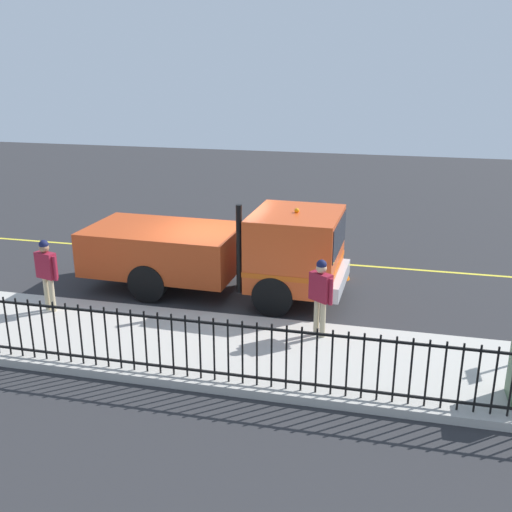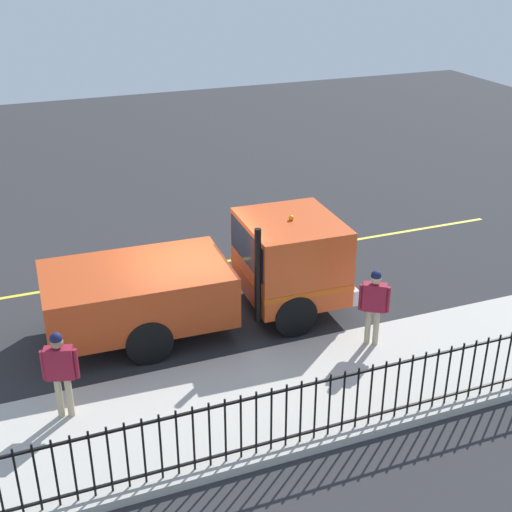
% 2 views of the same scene
% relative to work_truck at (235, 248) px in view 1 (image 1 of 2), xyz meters
% --- Properties ---
extents(ground_plane, '(47.87, 47.87, 0.00)m').
position_rel_work_truck_xyz_m(ground_plane, '(-0.29, -0.60, -1.22)').
color(ground_plane, '#2B2B2D').
rests_on(ground_plane, ground).
extents(sidewalk_slab, '(3.09, 21.76, 0.16)m').
position_rel_work_truck_xyz_m(sidewalk_slab, '(3.13, -0.60, -1.14)').
color(sidewalk_slab, '#B7B2A8').
rests_on(sidewalk_slab, ground).
extents(lane_marking, '(0.12, 19.58, 0.01)m').
position_rel_work_truck_xyz_m(lane_marking, '(-2.91, -0.60, -1.21)').
color(lane_marking, yellow).
rests_on(lane_marking, ground).
extents(work_truck, '(2.52, 6.63, 2.57)m').
position_rel_work_truck_xyz_m(work_truck, '(0.00, 0.00, 0.00)').
color(work_truck, '#D84C1E').
rests_on(work_truck, ground).
extents(worker_standing, '(0.44, 0.54, 1.67)m').
position_rel_work_truck_xyz_m(worker_standing, '(2.22, 2.42, -0.03)').
color(worker_standing, maroon).
rests_on(worker_standing, sidewalk_slab).
extents(pedestrian_distant, '(0.33, 0.61, 1.69)m').
position_rel_work_truck_xyz_m(pedestrian_distant, '(2.35, -3.75, -0.02)').
color(pedestrian_distant, maroon).
rests_on(pedestrian_distant, sidewalk_slab).
extents(iron_fence, '(0.04, 18.53, 1.21)m').
position_rel_work_truck_xyz_m(iron_fence, '(4.46, -0.60, -0.44)').
color(iron_fence, black).
rests_on(iron_fence, sidewalk_slab).
extents(traffic_cone, '(0.46, 0.46, 0.65)m').
position_rel_work_truck_xyz_m(traffic_cone, '(-1.70, 2.51, -0.89)').
color(traffic_cone, orange).
rests_on(traffic_cone, ground).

